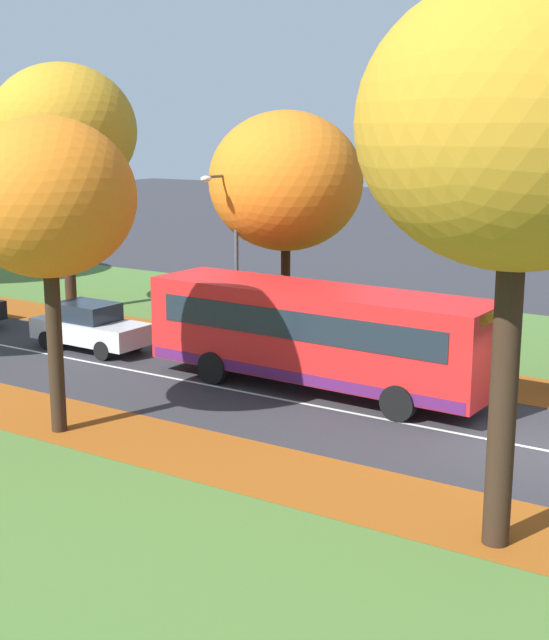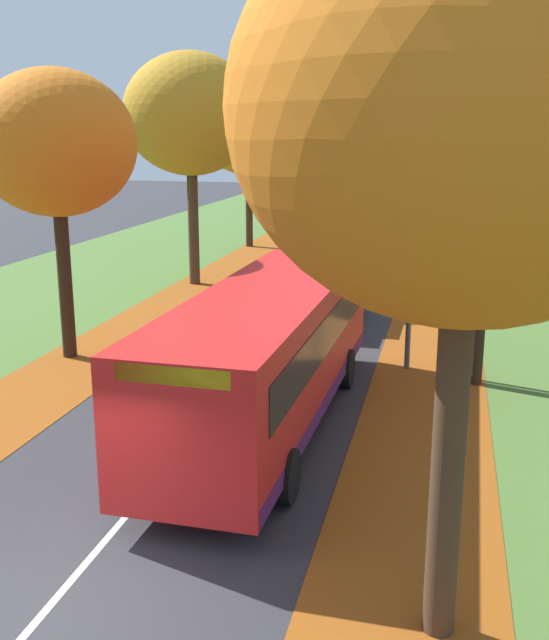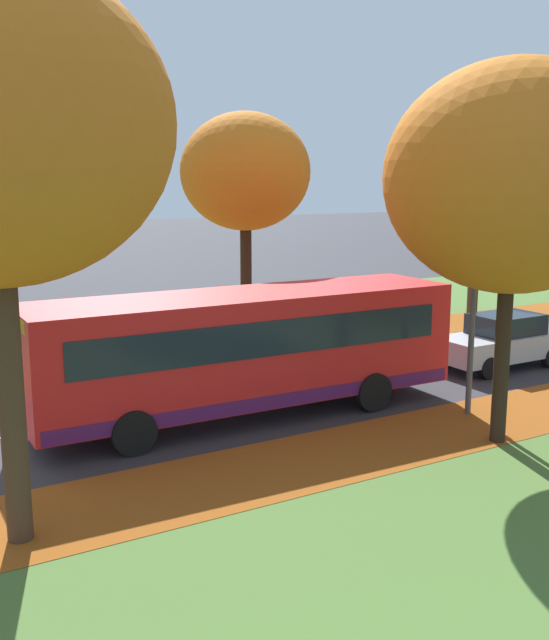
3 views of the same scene
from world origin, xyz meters
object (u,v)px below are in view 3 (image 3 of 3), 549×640
object	(u,v)px
tree_left_mid	(480,149)
tree_left_near	(245,172)
tree_right_near	(513,178)
streetlamp_right	(465,259)
car_silver_lead	(502,341)
bus	(246,346)

from	to	relation	value
tree_left_mid	tree_left_near	bearing A→B (deg)	-90.21
tree_left_near	tree_left_mid	xyz separation A→B (m)	(0.04, 10.48, 0.93)
tree_left_near	tree_right_near	size ratio (longest dim) A/B	0.97
streetlamp_right	tree_left_near	bearing A→B (deg)	-173.12
tree_left_mid	car_silver_lead	world-z (taller)	tree_left_mid
tree_left_mid	streetlamp_right	size ratio (longest dim) A/B	1.52
tree_left_near	streetlamp_right	bearing A→B (deg)	6.88
tree_left_mid	tree_right_near	xyz separation A→B (m)	(10.94, -10.27, -1.09)
bus	tree_left_mid	bearing A→B (deg)	114.96
tree_right_near	car_silver_lead	world-z (taller)	tree_right_near
bus	tree_right_near	bearing A→B (deg)	41.22
tree_right_near	tree_left_mid	bearing A→B (deg)	136.82
streetlamp_right	bus	world-z (taller)	streetlamp_right
tree_left_near	tree_left_mid	distance (m)	10.53
tree_left_near	tree_right_near	world-z (taller)	tree_right_near
tree_right_near	bus	distance (m)	7.02
streetlamp_right	tree_left_mid	bearing A→B (deg)	133.31
tree_left_near	tree_left_mid	bearing A→B (deg)	89.79
tree_right_near	car_silver_lead	size ratio (longest dim) A/B	1.90
tree_right_near	bus	world-z (taller)	tree_right_near
tree_right_near	car_silver_lead	bearing A→B (deg)	132.08
tree_left_mid	car_silver_lead	distance (m)	10.19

